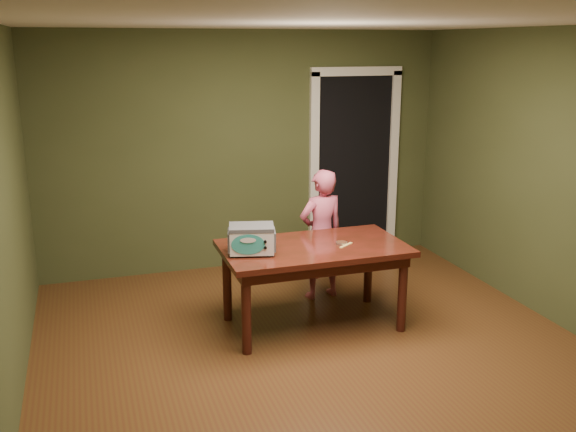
{
  "coord_description": "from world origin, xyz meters",
  "views": [
    {
      "loc": [
        -1.71,
        -4.29,
        2.45
      ],
      "look_at": [
        0.01,
        1.0,
        0.95
      ],
      "focal_mm": 40.0,
      "sensor_mm": 36.0,
      "label": 1
    }
  ],
  "objects": [
    {
      "name": "toy_oven",
      "position": [
        -0.42,
        0.66,
        0.88
      ],
      "size": [
        0.44,
        0.34,
        0.24
      ],
      "rotation": [
        0.0,
        0.0,
        -0.24
      ],
      "color": "#4C4F54",
      "rests_on": "dining_table"
    },
    {
      "name": "floor",
      "position": [
        0.0,
        0.0,
        0.0
      ],
      "size": [
        5.0,
        5.0,
        0.0
      ],
      "primitive_type": "plane",
      "color": "#533517",
      "rests_on": "ground"
    },
    {
      "name": "spatula",
      "position": [
        0.41,
        0.61,
        0.75
      ],
      "size": [
        0.16,
        0.12,
        0.01
      ],
      "primitive_type": "cube",
      "rotation": [
        0.0,
        0.0,
        0.62
      ],
      "color": "#EAC365",
      "rests_on": "dining_table"
    },
    {
      "name": "child",
      "position": [
        0.46,
        1.32,
        0.65
      ],
      "size": [
        0.51,
        0.38,
        1.29
      ],
      "primitive_type": "imported",
      "rotation": [
        0.0,
        0.0,
        3.3
      ],
      "color": "#C24F6D",
      "rests_on": "floor"
    },
    {
      "name": "room_shell",
      "position": [
        0.0,
        0.0,
        1.71
      ],
      "size": [
        4.52,
        5.02,
        2.61
      ],
      "color": "#3E4625",
      "rests_on": "ground"
    },
    {
      "name": "doorway",
      "position": [
        1.3,
        2.78,
        1.06
      ],
      "size": [
        1.1,
        0.66,
        2.25
      ],
      "color": "black",
      "rests_on": "ground"
    },
    {
      "name": "dining_table",
      "position": [
        0.15,
        0.7,
        0.65
      ],
      "size": [
        1.6,
        0.9,
        0.75
      ],
      "rotation": [
        0.0,
        0.0,
        0.0
      ],
      "color": "#33150B",
      "rests_on": "floor"
    },
    {
      "name": "baking_pan",
      "position": [
        0.39,
        0.66,
        0.76
      ],
      "size": [
        0.1,
        0.1,
        0.02
      ],
      "color": "silver",
      "rests_on": "dining_table"
    }
  ]
}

